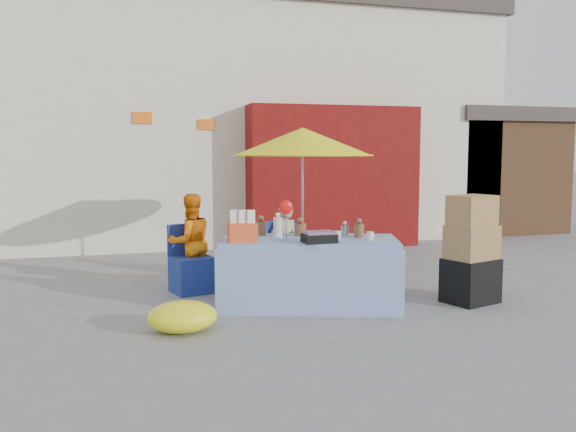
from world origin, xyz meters
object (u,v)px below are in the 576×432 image
object	(u,v)px
chair_left	(192,272)
vendor_orange	(190,242)
chair_right	(287,267)
box_stack	(471,253)
market_table	(309,271)
vendor_beige	(284,244)
umbrella	(303,142)

from	to	relation	value
chair_left	vendor_orange	bearing A→B (deg)	73.59
chair_right	box_stack	distance (m)	2.35
chair_right	vendor_orange	xyz separation A→B (m)	(-1.25, 0.13, 0.36)
chair_right	box_stack	size ratio (longest dim) A/B	0.67
chair_right	vendor_orange	bearing A→B (deg)	159.13
box_stack	market_table	bearing A→B (deg)	168.29
chair_left	vendor_orange	world-z (taller)	vendor_orange
vendor_beige	chair_left	bearing A→B (deg)	-8.57
market_table	chair_right	distance (m)	1.08
market_table	box_stack	bearing A→B (deg)	6.14
vendor_beige	vendor_orange	bearing A→B (deg)	-14.70
vendor_beige	box_stack	bearing A→B (deg)	124.03
market_table	vendor_orange	xyz separation A→B (m)	(-1.19, 1.20, 0.22)
market_table	vendor_orange	size ratio (longest dim) A/B	1.80
vendor_orange	vendor_beige	size ratio (longest dim) A/B	1.14
vendor_beige	umbrella	world-z (taller)	umbrella
vendor_beige	umbrella	xyz separation A→B (m)	(0.30, 0.15, 1.35)
umbrella	box_stack	world-z (taller)	umbrella
chair_left	vendor_beige	distance (m)	1.29
market_table	umbrella	bearing A→B (deg)	93.07
market_table	chair_right	xyz separation A→B (m)	(0.05, 1.07, -0.15)
chair_left	chair_right	size ratio (longest dim) A/B	1.00
vendor_orange	umbrella	xyz separation A→B (m)	(1.55, 0.15, 1.27)
market_table	chair_left	xyz separation A→B (m)	(-1.20, 1.07, -0.15)
chair_left	chair_right	world-z (taller)	same
chair_left	market_table	bearing A→B (deg)	-56.50
box_stack	vendor_orange	bearing A→B (deg)	152.54
vendor_orange	chair_right	bearing A→B (deg)	159.13
chair_right	umbrella	size ratio (longest dim) A/B	0.41
market_table	vendor_beige	bearing A→B (deg)	105.13
chair_left	umbrella	bearing A→B (deg)	-4.32
vendor_orange	box_stack	size ratio (longest dim) A/B	0.98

